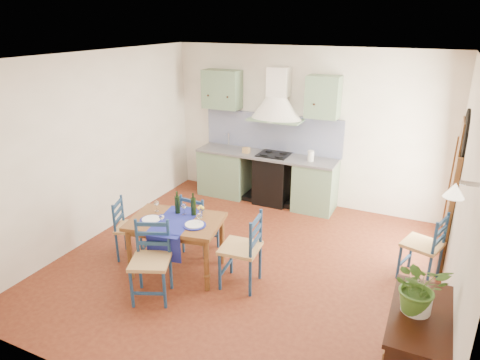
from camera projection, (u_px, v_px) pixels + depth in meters
name	position (u px, v px, depth m)	size (l,w,h in m)	color
floor	(246.00, 264.00, 6.00)	(5.00, 5.00, 0.00)	#4D1A10
back_wall	(275.00, 146.00, 7.75)	(5.00, 0.96, 2.80)	white
right_wall	(460.00, 200.00, 4.77)	(0.26, 5.00, 2.80)	white
left_wall	(97.00, 147.00, 6.50)	(0.04, 5.00, 2.80)	white
ceiling	(247.00, 57.00, 5.01)	(5.00, 5.00, 0.01)	silver
dining_table	(176.00, 226.00, 5.62)	(1.32, 1.03, 1.08)	brown
chair_near	(151.00, 261.00, 5.14)	(0.60, 0.60, 0.97)	navy
chair_far	(199.00, 222.00, 6.18)	(0.46, 0.46, 0.92)	navy
chair_left	(130.00, 228.00, 6.05)	(0.53, 0.53, 0.88)	navy
chair_right	(243.00, 249.00, 5.36)	(0.51, 0.51, 1.01)	navy
chair_spare	(425.00, 246.00, 5.49)	(0.56, 0.56, 0.95)	navy
sideboard	(414.00, 353.00, 3.71)	(0.50, 1.05, 0.94)	black
potted_plant	(419.00, 287.00, 3.50)	(0.43, 0.37, 0.48)	#426E26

